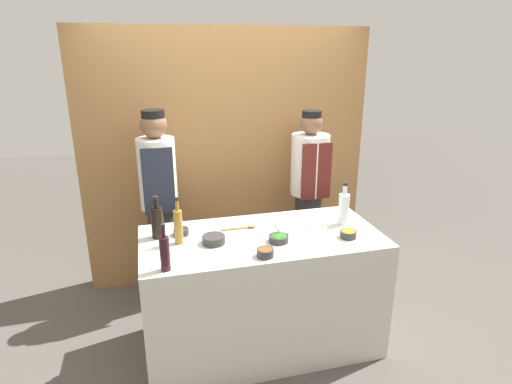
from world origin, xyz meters
name	(u,v)px	position (x,y,z in m)	size (l,w,h in m)	color
ground_plane	(261,342)	(0.00, 0.00, 0.00)	(14.00, 14.00, 0.00)	#4C4742
cabinet_wall	(228,158)	(0.00, 1.24, 1.20)	(2.72, 0.18, 2.40)	olive
counter	(262,291)	(0.00, 0.00, 0.46)	(1.73, 0.83, 0.92)	beige
sauce_bowl_yellow	(181,231)	(-0.56, 0.17, 0.95)	(0.11, 0.11, 0.05)	#2D2D2D
sauce_bowl_orange	(348,234)	(0.59, -0.18, 0.95)	(0.12, 0.12, 0.05)	#2D2D2D
sauce_bowl_green	(279,238)	(0.09, -0.13, 0.95)	(0.14, 0.14, 0.05)	#2D2D2D
sauce_bowl_white	(214,239)	(-0.36, -0.04, 0.96)	(0.16, 0.16, 0.06)	#2D2D2D
sauce_bowl_brown	(265,252)	(-0.06, -0.32, 0.95)	(0.11, 0.11, 0.05)	#2D2D2D
cutting_board	(300,226)	(0.32, 0.07, 0.93)	(0.36, 0.20, 0.02)	white
bottle_vinegar	(178,226)	(-0.59, 0.03, 1.06)	(0.06, 0.06, 0.34)	olive
bottle_wine	(165,252)	(-0.70, -0.33, 1.04)	(0.06, 0.06, 0.30)	black
bottle_soy	(157,222)	(-0.72, 0.16, 1.05)	(0.09, 0.09, 0.31)	black
bottle_clear	(344,208)	(0.66, 0.05, 1.05)	(0.08, 0.08, 0.33)	silver
wooden_spoon	(244,227)	(-0.09, 0.16, 0.94)	(0.28, 0.05, 0.03)	#B2844C
chef_left	(160,201)	(-0.68, 0.83, 0.97)	(0.32, 0.32, 1.74)	#28282D
chef_right	(309,193)	(0.68, 0.83, 0.92)	(0.35, 0.35, 1.69)	#28282D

